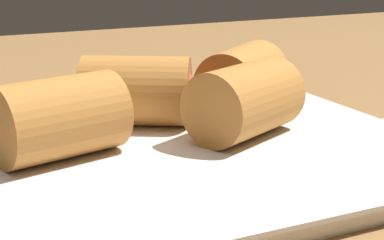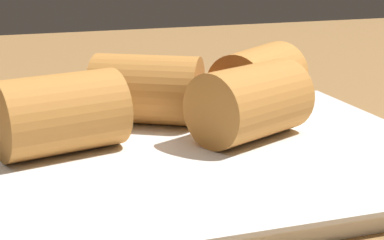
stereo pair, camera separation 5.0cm
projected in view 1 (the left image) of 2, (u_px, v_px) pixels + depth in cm
name	position (u px, v px, depth cm)	size (l,w,h in cm)	color
table_surface	(203.00, 175.00, 46.31)	(180.00, 140.00, 2.00)	olive
serving_plate	(192.00, 160.00, 44.12)	(34.22, 26.13, 1.50)	white
roll_front_left	(65.00, 117.00, 42.10)	(9.60, 7.18, 5.36)	#B77533
roll_front_right	(250.00, 100.00, 46.49)	(9.74, 8.37, 5.36)	#B77533
roll_back_left	(143.00, 91.00, 49.28)	(9.82, 8.75, 5.36)	#B77533
roll_back_right	(245.00, 77.00, 54.29)	(9.79, 9.32, 5.36)	#B77533
spoon	(199.00, 98.00, 61.61)	(15.34, 9.15, 1.46)	silver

